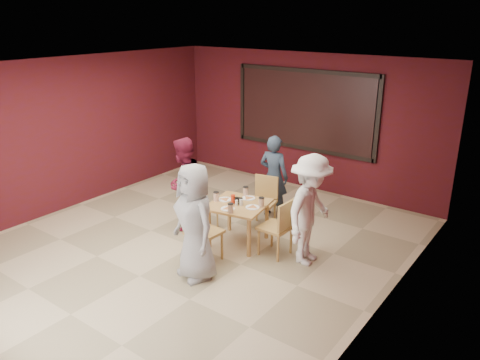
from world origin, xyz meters
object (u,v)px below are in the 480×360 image
Objects in this scene: diner_front at (195,222)px; diner_left at (184,184)px; chair_front at (200,230)px; chair_left at (202,204)px; chair_right at (280,225)px; dining_table at (238,208)px; chair_back at (264,198)px; diner_right at (310,210)px; diner_back at (274,177)px.

diner_front is 1.05× the size of diner_left.
diner_left is (-1.03, 0.76, 0.26)m from chair_front.
chair_left is 0.48× the size of diner_left.
dining_table is at bearing -177.90° from chair_right.
diner_right reaches higher than chair_back.
chair_front is at bearing 124.40° from diner_right.
chair_front is 1.20m from chair_left.
dining_table is 0.60× the size of diner_front.
chair_back is at bearing 94.33° from dining_table.
diner_front reaches higher than dining_table.
dining_table is at bearing -5.57° from chair_left.
diner_front is at bearing -117.18° from chair_right.
chair_back is 0.96× the size of chair_right.
diner_right is at bearing 13.26° from chair_right.
diner_front is at bearing 91.94° from diner_back.
diner_right reaches higher than diner_back.
chair_back is at bearing 114.76° from diner_front.
diner_right is at bearing 69.90° from diner_front.
diner_front reaches higher than chair_right.
dining_table is 1.23m from diner_right.
dining_table is 1.26m from diner_back.
chair_back is 1.07m from chair_left.
diner_front is at bearing 28.97° from diner_left.
diner_left reaches higher than chair_left.
chair_right is at bearing 46.58° from chair_front.
chair_front reaches higher than chair_right.
diner_back is at bearing 126.33° from chair_right.
chair_front is 1.22× the size of chair_left.
chair_right is 0.55× the size of diner_front.
diner_back is at bearing 96.44° from dining_table.
chair_right is 0.60× the size of diner_back.
dining_table is 1.15× the size of chair_back.
dining_table is 1.11× the size of chair_right.
diner_front is (0.20, -0.33, 0.30)m from chair_front.
chair_front is at bearing 34.04° from diner_left.
dining_table is 0.63× the size of diner_left.
chair_right is at bearing -44.06° from chair_back.
diner_front is at bearing -52.23° from chair_left.
chair_left is 0.51× the size of diner_back.
dining_table is at bearing 93.16° from diner_right.
chair_front is at bearing -133.42° from chair_right.
diner_front is (0.20, -1.99, 0.34)m from chair_back.
chair_front is 1.66m from chair_back.
diner_right reaches higher than chair_front.
chair_front is 2.10m from diner_back.
chair_back is at bearing 95.78° from diner_back.
diner_back is at bearing 115.60° from diner_front.
chair_back is 2.03m from diner_front.
diner_right is at bearing 75.71° from diner_left.
chair_front is 1.31m from diner_left.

